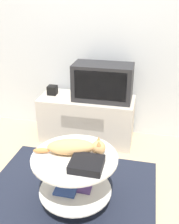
# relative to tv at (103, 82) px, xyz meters

# --- Properties ---
(ground_plane) EXTENTS (12.00, 12.00, 0.00)m
(ground_plane) POSITION_rel_tv_xyz_m (-0.11, -1.10, -0.74)
(ground_plane) COLOR tan
(wall_back) EXTENTS (8.00, 0.05, 2.60)m
(wall_back) POSITION_rel_tv_xyz_m (-0.11, 0.30, 0.56)
(wall_back) COLOR silver
(wall_back) RESTS_ON ground_plane
(rug) EXTENTS (1.50, 1.48, 0.02)m
(rug) POSITION_rel_tv_xyz_m (-0.11, -1.10, -0.73)
(rug) COLOR #1E2333
(rug) RESTS_ON ground_plane
(tv_stand) EXTENTS (1.08, 0.45, 0.54)m
(tv_stand) POSITION_rel_tv_xyz_m (-0.18, -0.01, -0.47)
(tv_stand) COLOR beige
(tv_stand) RESTS_ON ground_plane
(tv) EXTENTS (0.65, 0.33, 0.40)m
(tv) POSITION_rel_tv_xyz_m (0.00, 0.00, 0.00)
(tv) COLOR #232326
(tv) RESTS_ON tv_stand
(speaker) EXTENTS (0.10, 0.10, 0.10)m
(speaker) POSITION_rel_tv_xyz_m (-0.60, 0.02, -0.15)
(speaker) COLOR black
(speaker) RESTS_ON tv_stand
(coffee_table) EXTENTS (0.68, 0.68, 0.46)m
(coffee_table) POSITION_rel_tv_xyz_m (-0.02, -1.07, -0.42)
(coffee_table) COLOR #B2B2B7
(coffee_table) RESTS_ON rug
(dvd_box) EXTENTS (0.24, 0.22, 0.06)m
(dvd_box) POSITION_rel_tv_xyz_m (0.10, -1.18, -0.23)
(dvd_box) COLOR black
(dvd_box) RESTS_ON coffee_table
(cat) EXTENTS (0.56, 0.23, 0.13)m
(cat) POSITION_rel_tv_xyz_m (-0.03, -1.03, -0.19)
(cat) COLOR tan
(cat) RESTS_ON coffee_table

